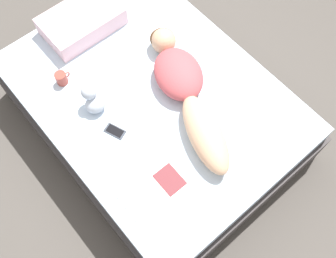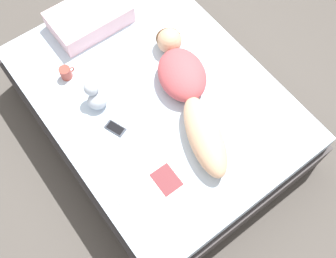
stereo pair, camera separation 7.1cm
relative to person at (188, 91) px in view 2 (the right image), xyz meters
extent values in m
plane|color=#4C4742|center=(-0.16, 0.18, -0.61)|extent=(12.00, 12.00, 0.00)
cube|color=#383333|center=(-0.16, 0.18, -0.44)|extent=(1.62, 2.18, 0.36)
cube|color=silver|center=(-0.16, 0.18, -0.17)|extent=(1.56, 2.12, 0.16)
ellipsoid|color=tan|center=(-0.12, -0.34, 0.00)|extent=(0.43, 0.66, 0.18)
ellipsoid|color=#B2474C|center=(0.05, 0.14, 0.00)|extent=(0.48, 0.55, 0.19)
ellipsoid|color=#472D19|center=(0.17, 0.46, 0.01)|extent=(0.24, 0.24, 0.10)
sphere|color=tan|center=(0.16, 0.43, 0.00)|extent=(0.19, 0.19, 0.19)
cube|color=silver|center=(-0.72, -0.41, -0.09)|extent=(0.23, 0.27, 0.01)
cube|color=silver|center=(-0.50, -0.41, -0.09)|extent=(0.23, 0.27, 0.01)
cube|color=maroon|center=(-0.50, -0.41, -0.08)|extent=(0.15, 0.19, 0.00)
cylinder|color=#993D33|center=(-0.61, 0.69, -0.04)|extent=(0.08, 0.08, 0.10)
cylinder|color=black|center=(-0.61, 0.69, 0.00)|extent=(0.07, 0.07, 0.01)
torus|color=#993D33|center=(-0.56, 0.69, -0.04)|extent=(0.05, 0.01, 0.05)
cube|color=#333842|center=(-0.56, 0.11, -0.09)|extent=(0.12, 0.16, 0.01)
cube|color=black|center=(-0.56, 0.11, -0.08)|extent=(0.10, 0.13, 0.00)
ellipsoid|color=#B2BCCC|center=(-0.55, 0.34, -0.03)|extent=(0.15, 0.13, 0.13)
sphere|color=#B2BCCC|center=(-0.55, 0.39, 0.07)|extent=(0.11, 0.11, 0.11)
cube|color=beige|center=(-0.20, 1.01, -0.02)|extent=(0.61, 0.39, 0.15)
camera|label=1|loc=(-1.04, -1.02, 2.39)|focal=42.00mm
camera|label=2|loc=(-0.98, -1.06, 2.39)|focal=42.00mm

